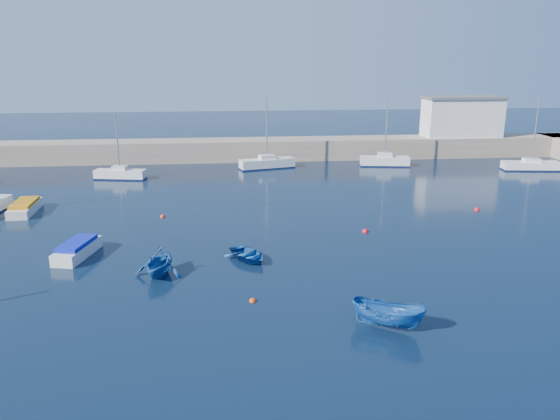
{
  "coord_description": "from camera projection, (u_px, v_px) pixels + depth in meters",
  "views": [
    {
      "loc": [
        -1.37,
        -24.21,
        13.15
      ],
      "look_at": [
        2.68,
        16.07,
        1.6
      ],
      "focal_mm": 35.0,
      "sensor_mm": 36.0,
      "label": 1
    }
  ],
  "objects": [
    {
      "name": "harbor_office",
      "position": [
        462.0,
        118.0,
        72.4
      ],
      "size": [
        10.0,
        4.0,
        5.0
      ],
      "primitive_type": "cube",
      "color": "silver",
      "rests_on": "back_wall"
    },
    {
      "name": "sailboat_5",
      "position": [
        120.0,
        174.0,
        59.7
      ],
      "size": [
        5.69,
        2.51,
        7.35
      ],
      "rotation": [
        0.0,
        0.0,
        1.39
      ],
      "color": "silver",
      "rests_on": "ground"
    },
    {
      "name": "back_wall",
      "position": [
        236.0,
        150.0,
        70.56
      ],
      "size": [
        96.0,
        4.5,
        2.6
      ],
      "primitive_type": "cube",
      "color": "gray",
      "rests_on": "ground"
    },
    {
      "name": "dinghy_left",
      "position": [
        159.0,
        262.0,
        33.5
      ],
      "size": [
        3.7,
        4.03,
        1.79
      ],
      "primitive_type": "imported",
      "rotation": [
        0.0,
        0.0,
        -0.26
      ],
      "color": "#164C97",
      "rests_on": "ground"
    },
    {
      "name": "buoy_4",
      "position": [
        477.0,
        210.0,
        47.85
      ],
      "size": [
        0.49,
        0.49,
        0.49
      ],
      "primitive_type": "sphere",
      "color": "red",
      "rests_on": "ground"
    },
    {
      "name": "sailboat_6",
      "position": [
        267.0,
        163.0,
        65.37
      ],
      "size": [
        6.82,
        3.5,
        8.69
      ],
      "rotation": [
        0.0,
        0.0,
        1.84
      ],
      "color": "silver",
      "rests_on": "ground"
    },
    {
      "name": "buoy_0",
      "position": [
        253.0,
        301.0,
        30.17
      ],
      "size": [
        0.4,
        0.4,
        0.4
      ],
      "primitive_type": "sphere",
      "color": "#D83D0B",
      "rests_on": "ground"
    },
    {
      "name": "dinghy_center",
      "position": [
        248.0,
        255.0,
        36.2
      ],
      "size": [
        3.8,
        4.15,
        0.7
      ],
      "primitive_type": "imported",
      "rotation": [
        0.0,
        0.0,
        0.53
      ],
      "color": "#164C97",
      "rests_on": "ground"
    },
    {
      "name": "ground",
      "position": [
        259.0,
        331.0,
        26.91
      ],
      "size": [
        220.0,
        220.0,
        0.0
      ],
      "primitive_type": "plane",
      "color": "black",
      "rests_on": "ground"
    },
    {
      "name": "buoy_1",
      "position": [
        365.0,
        232.0,
        42.0
      ],
      "size": [
        0.49,
        0.49,
        0.49
      ],
      "primitive_type": "sphere",
      "color": "red",
      "rests_on": "ground"
    },
    {
      "name": "dinghy_right",
      "position": [
        388.0,
        315.0,
        27.04
      ],
      "size": [
        3.95,
        3.09,
        1.45
      ],
      "primitive_type": "imported",
      "rotation": [
        0.0,
        0.0,
        1.05
      ],
      "color": "#164C97",
      "rests_on": "ground"
    },
    {
      "name": "buoy_3",
      "position": [
        163.0,
        217.0,
        45.88
      ],
      "size": [
        0.42,
        0.42,
        0.42
      ],
      "primitive_type": "sphere",
      "color": "#D83D0B",
      "rests_on": "ground"
    },
    {
      "name": "sailboat_8",
      "position": [
        531.0,
        165.0,
        64.37
      ],
      "size": [
        6.76,
        2.71,
        8.56
      ],
      "rotation": [
        0.0,
        0.0,
        1.44
      ],
      "color": "silver",
      "rests_on": "ground"
    },
    {
      "name": "sailboat_7",
      "position": [
        385.0,
        161.0,
        66.75
      ],
      "size": [
        6.07,
        2.51,
        7.93
      ],
      "rotation": [
        0.0,
        0.0,
        1.42
      ],
      "color": "silver",
      "rests_on": "ground"
    },
    {
      "name": "motorboat_2",
      "position": [
        25.0,
        207.0,
        47.05
      ],
      "size": [
        1.94,
        4.96,
        1.01
      ],
      "rotation": [
        0.0,
        0.0,
        0.05
      ],
      "color": "silver",
      "rests_on": "ground"
    },
    {
      "name": "motorboat_1",
      "position": [
        77.0,
        249.0,
        36.8
      ],
      "size": [
        2.49,
        4.64,
        1.08
      ],
      "rotation": [
        0.0,
        0.0,
        -0.23
      ],
      "color": "silver",
      "rests_on": "ground"
    }
  ]
}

